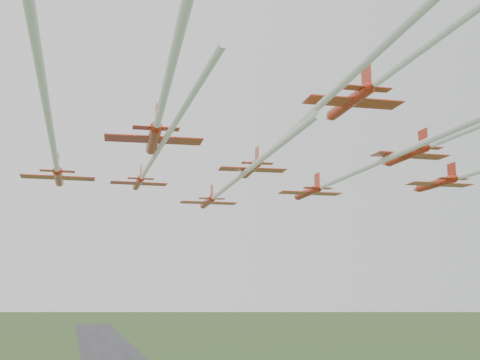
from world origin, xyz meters
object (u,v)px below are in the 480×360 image
object	(u,v)px
jet_row3_left	(54,152)
jet_row4_left	(167,86)
jet_row4_right	(472,128)
jet_row2_left	(151,162)
jet_trail_solo	(407,60)
jet_row2_right	(352,173)
jet_row3_mid	(292,131)
jet_lead	(224,189)

from	to	relation	value
jet_row3_left	jet_row4_left	world-z (taller)	jet_row4_left
jet_row4_right	jet_row3_left	bearing A→B (deg)	164.84
jet_row2_left	jet_trail_solo	xyz separation A→B (m)	(13.42, -34.72, 1.17)
jet_row2_left	jet_row4_left	xyz separation A→B (m)	(-2.28, -26.96, 0.39)
jet_row2_left	jet_row2_right	size ratio (longest dim) A/B	0.89
jet_row3_left	jet_row4_left	xyz separation A→B (m)	(8.31, -15.32, 2.27)
jet_row4_right	jet_trail_solo	bearing A→B (deg)	-138.24
jet_row2_left	jet_row4_right	xyz separation A→B (m)	(27.28, -23.00, 0.22)
jet_row2_left	jet_row4_right	distance (m)	35.68
jet_row3_mid	jet_row4_right	world-z (taller)	jet_row4_right
jet_lead	jet_trail_solo	size ratio (longest dim) A/B	1.28
jet_lead	jet_trail_solo	distance (m)	47.33
jet_row2_left	jet_trail_solo	distance (m)	37.24
jet_trail_solo	jet_row3_left	bearing A→B (deg)	139.04
jet_row2_left	jet_row3_mid	distance (m)	21.49
jet_row2_right	jet_row3_left	bearing A→B (deg)	-163.19
jet_row3_left	jet_row3_mid	xyz separation A→B (m)	(21.49, -6.88, 1.82)
jet_row3_mid	jet_trail_solo	xyz separation A→B (m)	(2.52, -16.20, 1.22)
jet_row3_left	jet_row4_left	size ratio (longest dim) A/B	0.83
jet_row3_mid	jet_row4_right	size ratio (longest dim) A/B	1.31
jet_row2_left	jet_row4_right	bearing A→B (deg)	-39.65
jet_row3_left	jet_row4_left	bearing A→B (deg)	-60.88
jet_row2_left	jet_row4_left	world-z (taller)	jet_row4_left
jet_lead	jet_trail_solo	bearing A→B (deg)	-85.59
jet_row4_right	jet_row3_mid	bearing A→B (deg)	166.24
jet_lead	jet_row2_left	distance (m)	17.51
jet_row2_right	jet_row3_left	world-z (taller)	jet_row2_right
jet_row2_right	jet_row4_right	distance (m)	20.99
jet_row3_left	jet_trail_solo	xyz separation A→B (m)	(24.01, -23.07, 3.04)
jet_row4_left	jet_trail_solo	distance (m)	17.53
jet_row2_right	jet_trail_solo	world-z (taller)	jet_trail_solo
jet_row3_mid	jet_lead	bearing A→B (deg)	92.66
jet_row4_left	jet_trail_solo	world-z (taller)	jet_trail_solo
jet_row2_left	jet_row3_left	bearing A→B (deg)	-131.80
jet_lead	jet_row4_left	world-z (taller)	jet_row4_left
jet_row3_mid	jet_row4_left	world-z (taller)	jet_row4_left
jet_row4_left	jet_trail_solo	bearing A→B (deg)	-22.03
jet_lead	jet_row2_left	world-z (taller)	jet_row2_left
jet_row2_left	jet_row4_right	world-z (taller)	jet_row4_right
jet_lead	jet_row4_right	xyz separation A→B (m)	(15.09, -35.56, 0.88)
jet_row3_left	jet_row2_right	bearing A→B (deg)	15.54
jet_row4_right	jet_trail_solo	distance (m)	18.17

